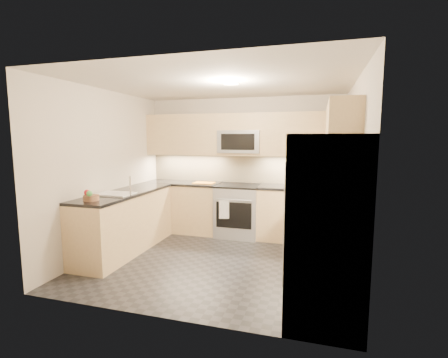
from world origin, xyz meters
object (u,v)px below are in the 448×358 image
utensil_bowl (338,183)px  cutting_board (204,183)px  gas_range (238,211)px  fruit_basket (91,198)px  microwave (240,142)px  refrigerator (326,229)px

utensil_bowl → cutting_board: utensil_bowl is taller
gas_range → fruit_basket: fruit_basket is taller
microwave → gas_range: bearing=-90.0°
microwave → utensil_bowl: 1.83m
utensil_bowl → fruit_basket: utensil_bowl is taller
utensil_bowl → refrigerator: bearing=-95.7°
refrigerator → fruit_basket: refrigerator is taller
gas_range → cutting_board: bearing=-178.2°
refrigerator → fruit_basket: (-2.97, 0.41, 0.08)m
gas_range → refrigerator: refrigerator is taller
refrigerator → cutting_board: bearing=131.1°
microwave → cutting_board: 1.01m
gas_range → refrigerator: size_ratio=0.51×
refrigerator → gas_range: bearing=120.9°
gas_range → fruit_basket: bearing=-127.0°
gas_range → utensil_bowl: 1.78m
gas_range → cutting_board: 0.81m
fruit_basket → gas_range: bearing=53.0°
gas_range → utensil_bowl: bearing=-0.3°
utensil_bowl → cutting_board: 2.34m
refrigerator → utensil_bowl: 2.43m
utensil_bowl → cutting_board: (-2.34, -0.01, -0.08)m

